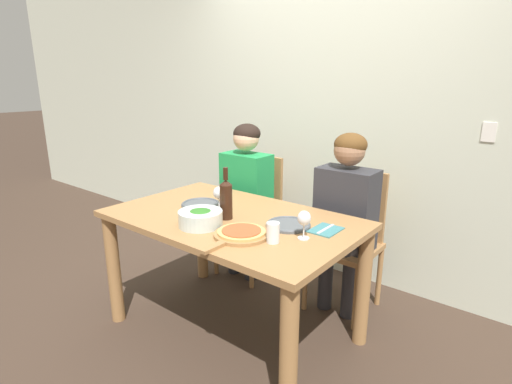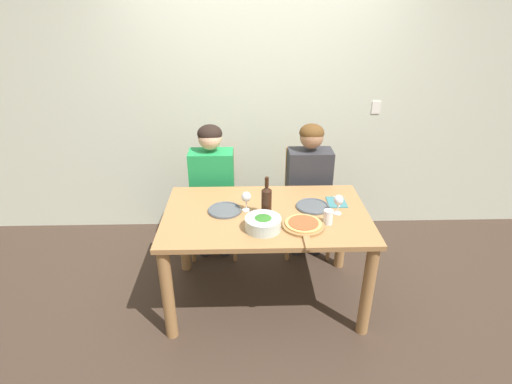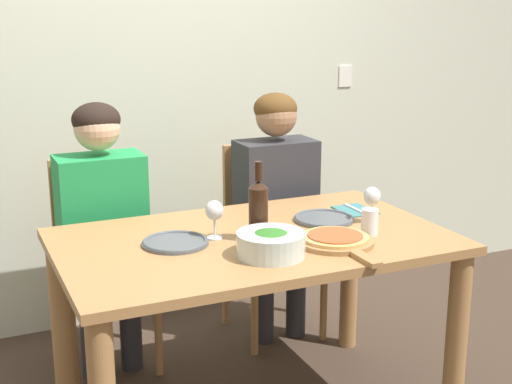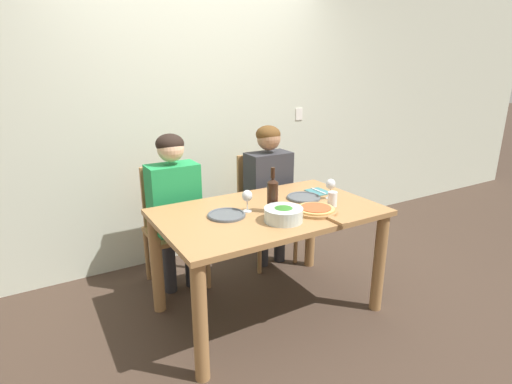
# 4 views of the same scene
# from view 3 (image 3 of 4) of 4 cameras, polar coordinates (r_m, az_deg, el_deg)

# --- Properties ---
(back_wall) EXTENTS (10.00, 0.06, 2.70)m
(back_wall) POSITION_cam_3_polar(r_m,az_deg,el_deg) (3.75, -7.80, 10.07)
(back_wall) COLOR beige
(back_wall) RESTS_ON ground
(dining_table) EXTENTS (1.50, 0.91, 0.78)m
(dining_table) POSITION_cam_3_polar(r_m,az_deg,el_deg) (2.80, -0.20, -6.26)
(dining_table) COLOR #9E7042
(dining_table) RESTS_ON ground
(chair_left) EXTENTS (0.42, 0.42, 0.96)m
(chair_left) POSITION_cam_3_polar(r_m,az_deg,el_deg) (3.40, -12.37, -4.95)
(chair_left) COLOR #9E7042
(chair_left) RESTS_ON ground
(chair_right) EXTENTS (0.42, 0.42, 0.96)m
(chair_right) POSITION_cam_3_polar(r_m,az_deg,el_deg) (3.66, 0.90, -3.21)
(chair_right) COLOR #9E7042
(chair_right) RESTS_ON ground
(person_woman) EXTENTS (0.47, 0.51, 1.24)m
(person_woman) POSITION_cam_3_polar(r_m,az_deg,el_deg) (3.22, -12.17, -1.69)
(person_woman) COLOR #28282D
(person_woman) RESTS_ON ground
(person_man) EXTENTS (0.47, 0.51, 1.24)m
(person_man) POSITION_cam_3_polar(r_m,az_deg,el_deg) (3.49, 1.70, -0.11)
(person_man) COLOR #28282D
(person_man) RESTS_ON ground
(wine_bottle) EXTENTS (0.07, 0.07, 0.31)m
(wine_bottle) POSITION_cam_3_polar(r_m,az_deg,el_deg) (2.68, 0.28, -1.36)
(wine_bottle) COLOR black
(wine_bottle) RESTS_ON dining_table
(broccoli_bowl) EXTENTS (0.25, 0.25, 0.10)m
(broccoli_bowl) POSITION_cam_3_polar(r_m,az_deg,el_deg) (2.53, 1.20, -4.17)
(broccoli_bowl) COLOR silver
(broccoli_bowl) RESTS_ON dining_table
(dinner_plate_left) EXTENTS (0.25, 0.25, 0.02)m
(dinner_plate_left) POSITION_cam_3_polar(r_m,az_deg,el_deg) (2.68, -6.47, -4.01)
(dinner_plate_left) COLOR #4C5156
(dinner_plate_left) RESTS_ON dining_table
(dinner_plate_right) EXTENTS (0.25, 0.25, 0.02)m
(dinner_plate_right) POSITION_cam_3_polar(r_m,az_deg,el_deg) (2.97, 5.44, -2.12)
(dinner_plate_right) COLOR #4C5156
(dinner_plate_right) RESTS_ON dining_table
(pizza_on_board) EXTENTS (0.29, 0.43, 0.04)m
(pizza_on_board) POSITION_cam_3_polar(r_m,az_deg,el_deg) (2.68, 6.44, -3.86)
(pizza_on_board) COLOR #9E7042
(pizza_on_board) RESTS_ON dining_table
(wine_glass_left) EXTENTS (0.07, 0.07, 0.15)m
(wine_glass_left) POSITION_cam_3_polar(r_m,az_deg,el_deg) (2.71, -3.35, -1.63)
(wine_glass_left) COLOR silver
(wine_glass_left) RESTS_ON dining_table
(wine_glass_right) EXTENTS (0.07, 0.07, 0.15)m
(wine_glass_right) POSITION_cam_3_polar(r_m,az_deg,el_deg) (2.94, 9.26, -0.47)
(wine_glass_right) COLOR silver
(wine_glass_right) RESTS_ON dining_table
(water_tumbler) EXTENTS (0.07, 0.07, 0.10)m
(water_tumbler) POSITION_cam_3_polar(r_m,az_deg,el_deg) (2.80, 9.09, -2.39)
(water_tumbler) COLOR silver
(water_tumbler) RESTS_ON dining_table
(fork_on_napkin) EXTENTS (0.14, 0.18, 0.01)m
(fork_on_napkin) POSITION_cam_3_polar(r_m,az_deg,el_deg) (3.13, 7.93, -1.44)
(fork_on_napkin) COLOR #387075
(fork_on_napkin) RESTS_ON dining_table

